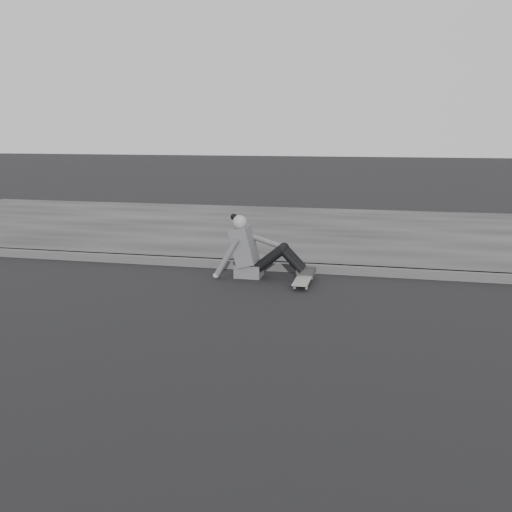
{
  "coord_description": "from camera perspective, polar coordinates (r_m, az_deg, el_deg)",
  "views": [
    {
      "loc": [
        -1.63,
        -5.37,
        2.0
      ],
      "look_at": [
        -3.11,
        1.25,
        0.5
      ],
      "focal_mm": 40.0,
      "sensor_mm": 36.0,
      "label": 1
    }
  ],
  "objects": [
    {
      "name": "curb",
      "position": [
        8.34,
        23.49,
        -2.03
      ],
      "size": [
        24.0,
        0.16,
        0.12
      ],
      "primitive_type": "cube",
      "color": "#464646",
      "rests_on": "ground"
    },
    {
      "name": "sidewalk",
      "position": [
        11.25,
        20.71,
        1.73
      ],
      "size": [
        24.0,
        6.0,
        0.12
      ],
      "primitive_type": "cube",
      "color": "#363636",
      "rests_on": "ground"
    },
    {
      "name": "skateboard",
      "position": [
        7.58,
        4.77,
        -2.31
      ],
      "size": [
        0.2,
        0.78,
        0.09
      ],
      "color": "gray",
      "rests_on": "ground"
    },
    {
      "name": "seated_woman",
      "position": [
        7.88,
        -0.25,
        0.46
      ],
      "size": [
        1.38,
        0.46,
        0.88
      ],
      "color": "#525255",
      "rests_on": "ground"
    }
  ]
}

